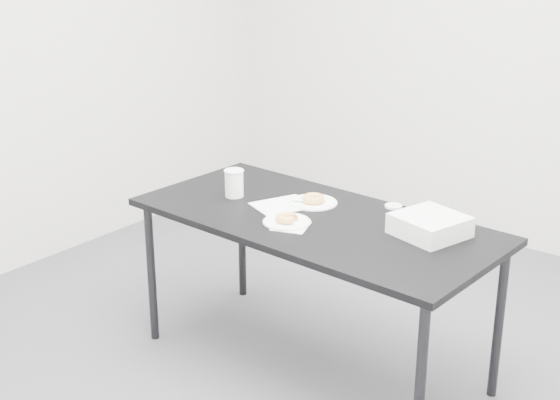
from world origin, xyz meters
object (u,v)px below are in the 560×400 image
Objects in this scene: pen at (303,203)px; donut_near at (287,218)px; plate_far at (313,203)px; plate_near at (287,222)px; scorecard at (282,205)px; table at (315,229)px; donut_far at (313,198)px; bakery_box at (430,225)px; coffee_cup at (234,183)px.

donut_near is (0.09, -0.25, 0.02)m from pen.
plate_near is at bearing -78.46° from plate_far.
plate_near is at bearing -23.97° from scorecard.
donut_far reaches higher than table.
scorecard is 0.74m from bakery_box.
bakery_box is at bearing 25.19° from plate_near.
scorecard is 0.23m from plate_near.
plate_near is 0.81× the size of bakery_box.
plate_far is (-0.06, 0.29, -0.02)m from donut_near.
donut_near reaches higher than plate_near.
donut_far is at bearing 0.00° from plate_far.
table is 0.21m from donut_far.
table is at bearing -55.85° from pen.
table is 0.20m from pen.
scorecard is at bearing 9.49° from coffee_cup.
plate_near reaches higher than plate_far.
coffee_cup is at bearing 163.32° from donut_near.
scorecard is 0.15m from donut_far.
donut_far is at bearing 130.69° from table.
coffee_cup reaches higher than scorecard.
table is 0.54m from bakery_box.
plate_far is at bearing 0.00° from donut_far.
coffee_cup is (-0.48, -0.01, 0.13)m from table.
coffee_cup is 0.51× the size of bakery_box.
donut_near is at bearing -23.97° from scorecard.
plate_far is at bearing 101.54° from donut_near.
table is 12.66× the size of coffee_cup.
scorecard is 0.24m from donut_near.
plate_far is at bearing -166.05° from bakery_box.
coffee_cup reaches higher than pen.
coffee_cup is (-0.33, -0.12, 0.06)m from pen.
coffee_cup is at bearing -176.13° from table.
scorecard is 2.46× the size of donut_far.
bakery_box is (0.57, 0.27, 0.04)m from plate_near.
table is at bearing -52.04° from donut_far.
donut_near is at bearing -78.46° from plate_far.
coffee_cup is 1.01m from bakery_box.
scorecard is 1.16× the size of plate_far.
plate_far is at bearing 23.46° from coffee_cup.
donut_far is at bearing 72.16° from scorecard.
pen reaches higher than plate_far.
pen is at bearing -134.17° from plate_far.
donut_far is at bearing -166.05° from bakery_box.
donut_near is at bearing 0.00° from plate_near.
pen is 0.57× the size of plate_near.
coffee_cup is at bearing -156.54° from plate_far.
bakery_box is (0.63, -0.02, 0.04)m from plate_far.
plate_far is 1.69× the size of coffee_cup.
scorecard is 0.10m from pen.
pen is 0.91× the size of coffee_cup.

